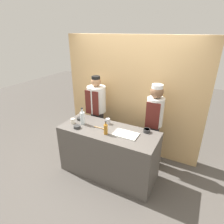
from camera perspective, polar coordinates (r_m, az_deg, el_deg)
ground_plane at (r=3.72m, az=-1.04°, el=-17.79°), size 14.00×14.00×0.00m
cabinet_wall at (r=3.91m, az=5.95°, el=4.69°), size 2.91×0.18×2.40m
counter at (r=3.44m, az=-1.10°, el=-12.11°), size 1.71×0.69×0.91m
sauce_bowl_yellow at (r=3.17m, az=10.53°, el=-5.52°), size 0.12×0.12×0.06m
sauce_bowl_green at (r=3.30m, az=-10.62°, el=-4.42°), size 0.12×0.12×0.05m
sauce_bowl_orange at (r=3.59m, az=-9.77°, el=-1.94°), size 0.11×0.11×0.05m
cutting_board at (r=3.06m, az=4.19°, el=-6.79°), size 0.40×0.24×0.02m
bottle_clear at (r=3.38m, az=-8.97°, el=-1.73°), size 0.08×0.08×0.31m
bottle_amber at (r=3.03m, az=-1.92°, el=-5.22°), size 0.07×0.07×0.23m
cup_cream at (r=3.46m, az=-11.88°, el=-2.72°), size 0.07×0.07×0.10m
cup_steel at (r=3.38m, az=-1.27°, el=-2.81°), size 0.08×0.08×0.10m
wooden_spoon at (r=3.23m, az=-3.29°, el=-4.93°), size 0.23×0.04×0.02m
chef_left at (r=3.96m, az=-4.61°, el=0.07°), size 0.38×0.38×1.64m
chef_right at (r=3.51m, az=12.61°, el=-3.21°), size 0.30×0.30×1.63m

